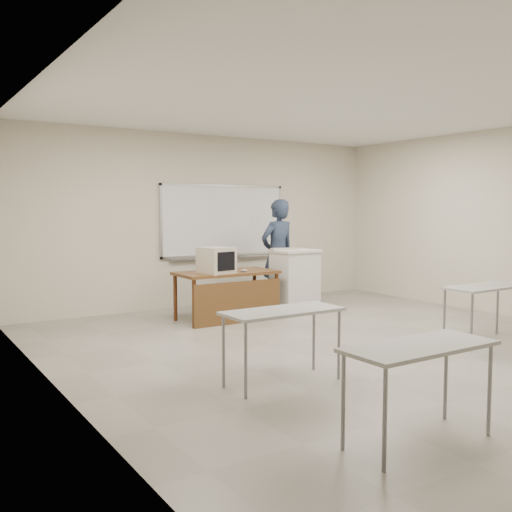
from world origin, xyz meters
TOP-DOWN VIEW (x-y plane):
  - floor at (0.00, 0.00)m, footprint 7.00×8.00m
  - whiteboard at (0.30, 3.97)m, footprint 2.48×0.10m
  - student_desks at (-0.00, -1.35)m, footprint 4.40×2.20m
  - instructor_desk at (-0.44, 2.49)m, footprint 1.54×0.77m
  - podium at (0.80, 2.50)m, footprint 0.74×0.54m
  - crt_monitor at (-0.69, 2.48)m, footprint 0.43×0.48m
  - laptop at (-0.54, 2.76)m, footprint 0.34×0.32m
  - mouse at (-0.24, 2.40)m, footprint 0.12×0.09m
  - keyboard at (0.65, 2.58)m, footprint 0.48×0.28m
  - presenter at (0.82, 3.02)m, footprint 0.73×0.52m

SIDE VIEW (x-z plane):
  - floor at x=0.00m, z-range -0.01..0.00m
  - podium at x=0.80m, z-range 0.00..1.04m
  - instructor_desk at x=-0.44m, z-range 0.18..0.93m
  - student_desks at x=0.00m, z-range 0.31..1.04m
  - mouse at x=-0.24m, z-range 0.75..0.79m
  - laptop at x=-0.54m, z-range 0.68..0.93m
  - presenter at x=0.82m, z-range 0.00..1.87m
  - crt_monitor at x=-0.69m, z-range 0.74..1.15m
  - keyboard at x=0.65m, z-range 1.04..1.07m
  - whiteboard at x=0.30m, z-range 0.83..2.14m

